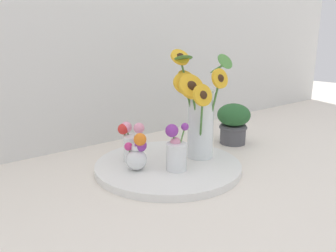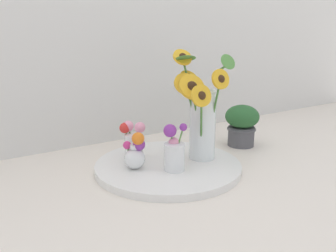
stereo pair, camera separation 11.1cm
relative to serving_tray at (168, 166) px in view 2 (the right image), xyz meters
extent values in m
plane|color=silver|center=(-0.02, -0.09, -0.01)|extent=(6.00, 6.00, 0.00)
cylinder|color=white|center=(0.00, 0.00, 0.00)|extent=(0.51, 0.51, 0.02)
cylinder|color=silver|center=(0.13, -0.03, 0.13)|extent=(0.09, 0.09, 0.24)
torus|color=silver|center=(0.13, -0.03, 0.26)|extent=(0.10, 0.10, 0.01)
cylinder|color=#427533|center=(0.09, -0.02, 0.17)|extent=(0.06, 0.03, 0.21)
cylinder|color=gold|center=(0.07, -0.01, 0.28)|extent=(0.10, 0.06, 0.09)
sphere|color=#382314|center=(0.07, -0.01, 0.28)|extent=(0.03, 0.03, 0.03)
cylinder|color=#427533|center=(0.11, -0.01, 0.18)|extent=(0.03, 0.08, 0.23)
cylinder|color=gold|center=(0.10, 0.03, 0.30)|extent=(0.07, 0.05, 0.05)
sphere|color=#382314|center=(0.10, 0.03, 0.30)|extent=(0.03, 0.03, 0.03)
cylinder|color=#427533|center=(0.11, 0.01, 0.22)|extent=(0.05, 0.06, 0.29)
cylinder|color=gold|center=(0.08, 0.04, 0.37)|extent=(0.08, 0.06, 0.06)
sphere|color=#382314|center=(0.08, 0.04, 0.37)|extent=(0.03, 0.03, 0.03)
cylinder|color=#427533|center=(0.14, -0.07, 0.18)|extent=(0.02, 0.08, 0.23)
cylinder|color=gold|center=(0.14, -0.10, 0.30)|extent=(0.07, 0.03, 0.07)
sphere|color=#382314|center=(0.14, -0.10, 0.30)|extent=(0.03, 0.03, 0.03)
cylinder|color=#427533|center=(0.10, -0.04, 0.17)|extent=(0.06, 0.01, 0.21)
cylinder|color=gold|center=(0.07, -0.04, 0.28)|extent=(0.11, 0.06, 0.10)
sphere|color=#382314|center=(0.07, -0.04, 0.28)|extent=(0.04, 0.04, 0.04)
cylinder|color=#427533|center=(0.09, -0.07, 0.15)|extent=(0.06, 0.07, 0.21)
cylinder|color=gold|center=(0.06, -0.11, 0.26)|extent=(0.09, 0.03, 0.09)
sphere|color=#382314|center=(0.06, -0.11, 0.26)|extent=(0.03, 0.03, 0.03)
ellipsoid|color=#477F38|center=(0.20, -0.07, 0.36)|extent=(0.09, 0.10, 0.05)
ellipsoid|color=#477F38|center=(0.21, -0.03, 0.33)|extent=(0.05, 0.09, 0.06)
ellipsoid|color=#477F38|center=(0.10, 0.03, 0.37)|extent=(0.13, 0.11, 0.04)
cylinder|color=white|center=(-0.02, -0.07, 0.06)|extent=(0.07, 0.07, 0.09)
cylinder|color=#568E42|center=(0.00, -0.07, 0.10)|extent=(0.03, 0.01, 0.11)
sphere|color=purple|center=(0.01, -0.07, 0.15)|extent=(0.03, 0.03, 0.03)
cylinder|color=#568E42|center=(-0.01, -0.07, 0.07)|extent=(0.01, 0.02, 0.07)
sphere|color=pink|center=(-0.01, -0.06, 0.10)|extent=(0.04, 0.04, 0.04)
cylinder|color=#568E42|center=(-0.02, -0.06, 0.09)|extent=(0.01, 0.03, 0.11)
sphere|color=purple|center=(-0.03, -0.05, 0.14)|extent=(0.04, 0.04, 0.04)
sphere|color=white|center=(-0.12, 0.01, 0.05)|extent=(0.07, 0.07, 0.07)
cylinder|color=white|center=(-0.12, 0.01, 0.09)|extent=(0.03, 0.03, 0.02)
cylinder|color=#4C8438|center=(-0.11, 0.01, 0.08)|extent=(0.01, 0.02, 0.08)
sphere|color=orange|center=(-0.12, 0.00, 0.12)|extent=(0.04, 0.04, 0.04)
cylinder|color=#4C8438|center=(-0.14, 0.02, 0.06)|extent=(0.01, 0.02, 0.06)
sphere|color=#C6337A|center=(-0.14, 0.03, 0.09)|extent=(0.03, 0.03, 0.03)
cylinder|color=#4C8438|center=(-0.11, 0.01, 0.06)|extent=(0.01, 0.01, 0.06)
sphere|color=purple|center=(-0.11, 0.01, 0.09)|extent=(0.04, 0.04, 0.04)
cylinder|color=white|center=(-0.08, 0.09, 0.06)|extent=(0.06, 0.06, 0.09)
cylinder|color=#4C8438|center=(-0.08, 0.08, 0.08)|extent=(0.02, 0.02, 0.10)
sphere|color=pink|center=(-0.07, 0.07, 0.13)|extent=(0.04, 0.04, 0.04)
cylinder|color=#4C8438|center=(-0.08, 0.11, 0.08)|extent=(0.02, 0.03, 0.10)
sphere|color=pink|center=(-0.09, 0.12, 0.13)|extent=(0.04, 0.04, 0.04)
cylinder|color=#4C8438|center=(-0.10, 0.11, 0.08)|extent=(0.02, 0.03, 0.10)
sphere|color=red|center=(-0.10, 0.12, 0.12)|extent=(0.04, 0.04, 0.04)
cylinder|color=#4C4C51|center=(0.41, 0.05, 0.03)|extent=(0.11, 0.11, 0.08)
torus|color=#4C4C51|center=(0.41, 0.05, 0.06)|extent=(0.12, 0.12, 0.01)
ellipsoid|color=#285B2D|center=(0.41, 0.05, 0.12)|extent=(0.14, 0.14, 0.10)
camera|label=1|loc=(-0.68, -0.83, 0.42)|focal=35.00mm
camera|label=2|loc=(-0.59, -0.90, 0.42)|focal=35.00mm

